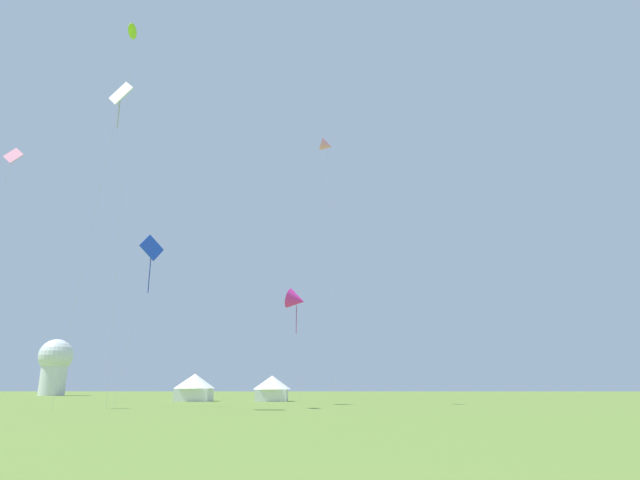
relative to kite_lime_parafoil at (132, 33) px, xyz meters
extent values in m
ellipsoid|color=#99DB2D|center=(-0.01, 0.00, 0.15)|extent=(1.43, 2.43, 0.88)
cylinder|color=#B2B2B7|center=(0.63, -0.26, -16.39)|extent=(1.28, 0.54, 33.08)
cube|color=pink|center=(-9.60, 0.75, -11.77)|extent=(1.87, 0.72, 1.77)
cube|color=white|center=(0.52, -2.26, -7.52)|extent=(2.58, 1.45, 2.74)
cylinder|color=#A4A4A4|center=(0.52, -2.26, -9.48)|extent=(0.09, 0.09, 2.47)
cylinder|color=#B2B2B7|center=(-0.56, -2.65, -20.23)|extent=(2.17, 0.81, 25.42)
cone|color=#E02DA3|center=(14.64, 12.26, -22.69)|extent=(2.62, 2.51, 2.40)
cylinder|color=#9D2072|center=(14.64, 12.26, -24.66)|extent=(0.06, 0.06, 2.89)
cylinder|color=#B2B2B7|center=(14.87, 11.66, -27.81)|extent=(0.49, 1.23, 10.25)
cone|color=pink|center=(17.75, 11.07, -6.10)|extent=(1.64, 1.51, 1.70)
cylinder|color=#B2B2B7|center=(18.17, 10.24, -19.52)|extent=(0.85, 1.69, 26.84)
cube|color=blue|center=(1.27, 6.53, -18.62)|extent=(1.65, 2.31, 2.68)
cylinder|color=#183599|center=(1.27, 6.53, -21.12)|extent=(0.08, 0.08, 3.61)
cylinder|color=#B2B2B7|center=(0.29, 6.22, -25.78)|extent=(1.97, 0.64, 14.32)
cube|color=white|center=(1.70, 25.11, -32.19)|extent=(3.97, 3.97, 1.49)
cone|color=white|center=(1.70, 25.11, -30.58)|extent=(4.96, 4.96, 1.74)
cube|color=white|center=(11.11, 25.11, -32.24)|extent=(3.69, 3.69, 1.39)
cone|color=white|center=(11.11, 25.11, -30.74)|extent=(4.62, 4.62, 1.62)
cylinder|color=white|center=(-35.59, 65.63, -29.94)|extent=(4.80, 4.80, 6.00)
sphere|color=white|center=(-35.59, 65.63, -25.34)|extent=(6.40, 6.40, 6.40)
camera|label=1|loc=(17.59, -42.39, -31.22)|focal=30.30mm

